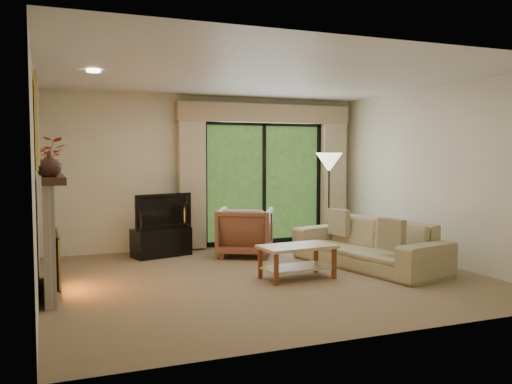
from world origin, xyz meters
name	(u,v)px	position (x,y,z in m)	size (l,w,h in m)	color
floor	(264,277)	(0.00, 0.00, 0.00)	(5.50, 5.50, 0.00)	#886F50
ceiling	(265,77)	(0.00, 0.00, 2.60)	(5.50, 5.50, 0.00)	silver
wall_back	(209,172)	(0.00, 2.50, 1.30)	(5.00, 5.00, 0.00)	beige
wall_front	(375,190)	(0.00, -2.50, 1.30)	(5.00, 5.00, 0.00)	beige
wall_left	(36,182)	(-2.75, 0.00, 1.30)	(5.00, 5.00, 0.00)	beige
wall_right	(436,175)	(2.75, 0.00, 1.30)	(5.00, 5.00, 0.00)	beige
fireplace	(48,234)	(-2.63, 0.20, 0.69)	(0.24, 1.70, 1.37)	gray
mirror	(38,124)	(-2.71, 0.20, 1.95)	(0.07, 1.45, 1.02)	gold
sliding_door	(264,183)	(1.00, 2.45, 1.10)	(2.26, 0.10, 2.16)	black
curtain_left	(192,179)	(-0.35, 2.34, 1.20)	(0.45, 0.18, 2.35)	tan
curtain_right	(333,176)	(2.35, 2.34, 1.20)	(0.45, 0.18, 2.35)	tan
cornice	(266,114)	(1.00, 2.36, 2.32)	(3.20, 0.24, 0.32)	#A08764
media_console	(161,242)	(-0.96, 1.95, 0.22)	(0.90, 0.40, 0.45)	black
tv	(161,211)	(-0.96, 1.95, 0.72)	(0.95, 0.12, 0.55)	black
armchair	(245,232)	(0.29, 1.49, 0.39)	(0.82, 0.85, 0.77)	brown
sofa	(368,244)	(1.61, 0.04, 0.34)	(2.33, 0.91, 0.68)	tan
pillow_near	(392,234)	(1.53, -0.63, 0.57)	(0.11, 0.40, 0.40)	brown
pillow_far	(339,222)	(1.53, 0.71, 0.57)	(0.10, 0.39, 0.39)	brown
coffee_table	(297,262)	(0.36, -0.23, 0.22)	(0.97, 0.53, 0.44)	tan
floor_lamp	(329,202)	(1.71, 1.35, 0.82)	(0.44, 0.44, 1.63)	#F2E9C2
vase	(49,164)	(-2.61, -0.34, 1.51)	(0.26, 0.26, 0.27)	#372118
branches	(48,156)	(-2.61, 0.13, 1.59)	(0.39, 0.34, 0.43)	#C0441B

